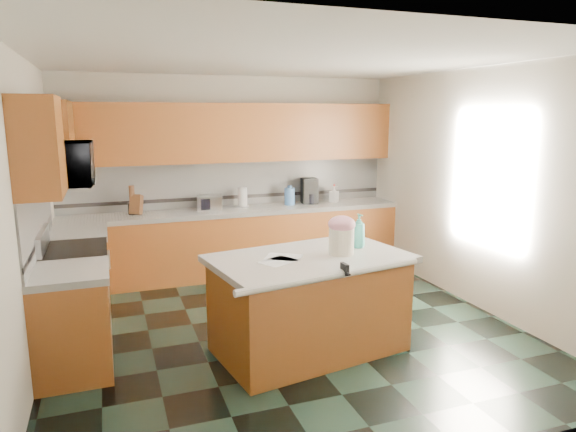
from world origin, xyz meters
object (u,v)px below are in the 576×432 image
island_base (309,307)px  knife_block (136,205)px  soap_bottle_island (359,231)px  toaster_oven (210,203)px  treat_jar (341,241)px  coffee_maker (309,191)px  island_top (310,259)px

island_base → knife_block: 2.97m
soap_bottle_island → toaster_oven: 2.63m
island_base → treat_jar: treat_jar is taller
knife_block → coffee_maker: size_ratio=0.70×
island_top → coffee_maker: (1.04, 2.60, 0.21)m
treat_jar → soap_bottle_island: (0.26, 0.16, 0.04)m
island_top → treat_jar: treat_jar is taller
treat_jar → island_base: bearing=-164.2°
island_base → coffee_maker: coffee_maker is taller
island_base → soap_bottle_island: bearing=2.6°
island_base → toaster_oven: 2.66m
treat_jar → coffee_maker: 2.74m
island_base → toaster_oven: bearing=89.5°
treat_jar → soap_bottle_island: bearing=54.4°
treat_jar → knife_block: (-1.66, 2.61, 0.00)m
island_base → island_top: island_top is taller
island_base → toaster_oven: size_ratio=5.10×
treat_jar → knife_block: size_ratio=0.96×
toaster_oven → coffee_maker: size_ratio=0.90×
soap_bottle_island → coffee_maker: size_ratio=0.91×
treat_jar → toaster_oven: size_ratio=0.74×
coffee_maker → soap_bottle_island: bearing=-92.1°
toaster_oven → knife_block: bearing=-166.1°
treat_jar → toaster_oven: (-0.71, 2.61, -0.03)m
knife_block → toaster_oven: (0.95, 0.00, -0.03)m
island_base → knife_block: knife_block is taller
island_top → toaster_oven: (-0.41, 2.57, 0.12)m
toaster_oven → treat_jar: bearing=-60.9°
island_base → knife_block: size_ratio=6.59×
island_top → knife_block: bearing=108.4°
knife_block → toaster_oven: size_ratio=0.77×
treat_jar → soap_bottle_island: size_ratio=0.74×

